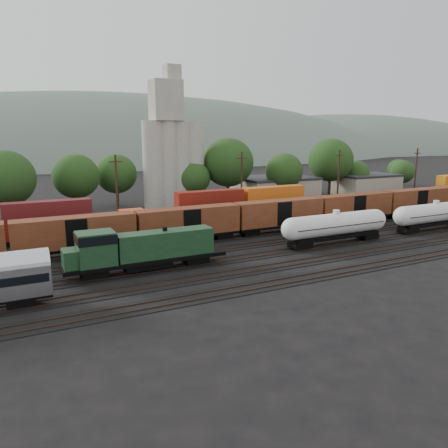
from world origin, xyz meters
name	(u,v)px	position (x,y,z in m)	size (l,w,h in m)	color
ground	(243,246)	(0.00, 0.00, 0.00)	(600.00, 600.00, 0.00)	black
tracks	(243,246)	(0.00, 0.00, 0.05)	(180.00, 33.20, 0.20)	black
green_locomotive	(138,249)	(-16.19, -5.00, 2.77)	(18.46, 3.26, 4.89)	black
tank_car_a	(336,226)	(12.15, -5.00, 2.77)	(17.84, 3.19, 4.67)	silver
tank_car_b	(435,214)	(32.72, -5.00, 2.74)	(17.62, 3.15, 4.62)	silver
orange_locomotive	(161,222)	(-8.44, 10.00, 2.47)	(17.31, 2.88, 4.33)	black
boxcar_string	(236,217)	(1.70, 5.00, 3.12)	(153.60, 2.90, 4.20)	black
container_wall	(261,206)	(12.23, 15.00, 2.63)	(178.40, 2.60, 5.80)	black
grain_silo	(173,154)	(3.28, 36.00, 11.26)	(13.40, 5.00, 29.00)	#A8A59A
industrial_sheds	(190,194)	(6.63, 35.25, 2.56)	(119.38, 17.26, 5.10)	#9E937F
tree_band	(119,172)	(-8.37, 35.46, 7.85)	(162.74, 20.68, 14.49)	black
utility_poles	(183,186)	(0.00, 22.00, 6.21)	(122.20, 0.36, 12.00)	black
distant_hills	(90,186)	(23.92, 260.00, -20.56)	(860.00, 286.00, 130.00)	#59665B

